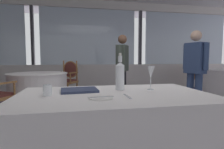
% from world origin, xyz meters
% --- Properties ---
extents(ground_plane, '(14.24, 14.24, 0.00)m').
position_xyz_m(ground_plane, '(0.00, 0.00, 0.00)').
color(ground_plane, '#47384C').
extents(window_wall_far, '(10.96, 0.14, 2.89)m').
position_xyz_m(window_wall_far, '(-0.00, 3.53, 1.15)').
color(window_wall_far, silver).
rests_on(window_wall_far, ground_plane).
extents(foreground_table, '(1.59, 0.94, 0.75)m').
position_xyz_m(foreground_table, '(-0.09, -1.02, 0.37)').
color(foreground_table, white).
rests_on(foreground_table, ground_plane).
extents(side_plate, '(0.18, 0.18, 0.01)m').
position_xyz_m(side_plate, '(-0.22, -1.18, 0.75)').
color(side_plate, white).
rests_on(side_plate, foreground_table).
extents(butter_knife, '(0.19, 0.03, 0.00)m').
position_xyz_m(butter_knife, '(-0.22, -1.18, 0.76)').
color(butter_knife, silver).
rests_on(butter_knife, foreground_table).
extents(dinner_fork, '(0.03, 0.18, 0.00)m').
position_xyz_m(dinner_fork, '(-0.02, -1.15, 0.75)').
color(dinner_fork, silver).
rests_on(dinner_fork, foreground_table).
extents(water_bottle, '(0.08, 0.08, 0.34)m').
position_xyz_m(water_bottle, '(-0.00, -0.84, 0.89)').
color(water_bottle, white).
rests_on(water_bottle, foreground_table).
extents(wine_glass, '(0.07, 0.07, 0.22)m').
position_xyz_m(wine_glass, '(0.28, -0.90, 0.91)').
color(wine_glass, white).
rests_on(wine_glass, foreground_table).
extents(water_tumbler, '(0.07, 0.07, 0.08)m').
position_xyz_m(water_tumbler, '(-0.62, -1.00, 0.79)').
color(water_tumbler, white).
rests_on(water_tumbler, foreground_table).
extents(menu_book, '(0.33, 0.28, 0.02)m').
position_xyz_m(menu_book, '(-0.38, -0.85, 0.76)').
color(menu_book, '#2D3856').
rests_on(menu_book, foreground_table).
extents(background_table_1, '(1.18, 1.18, 0.75)m').
position_xyz_m(background_table_1, '(3.45, 1.78, 0.37)').
color(background_table_1, white).
rests_on(background_table_1, ground_plane).
extents(dining_chair_1_1, '(0.56, 0.50, 0.90)m').
position_xyz_m(dining_chair_1_1, '(3.38, 2.79, 0.53)').
color(dining_chair_1_1, olive).
rests_on(dining_chair_1_1, ground_plane).
extents(background_table_2, '(1.18, 1.18, 0.75)m').
position_xyz_m(background_table_2, '(-1.18, 1.43, 0.37)').
color(background_table_2, white).
rests_on(background_table_2, ground_plane).
extents(dining_chair_2_0, '(0.65, 0.64, 0.99)m').
position_xyz_m(dining_chair_2_0, '(-0.63, 2.29, 0.58)').
color(dining_chair_2_0, olive).
rests_on(dining_chair_2_0, ground_plane).
extents(diner_person_0, '(0.30, 0.51, 1.56)m').
position_xyz_m(diner_person_0, '(1.78, 0.58, 0.88)').
color(diner_person_0, '#334770').
rests_on(diner_person_0, ground_plane).
extents(diner_person_1, '(0.35, 0.47, 1.56)m').
position_xyz_m(diner_person_1, '(0.60, 1.48, 0.88)').
color(diner_person_1, black).
rests_on(diner_person_1, ground_plane).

